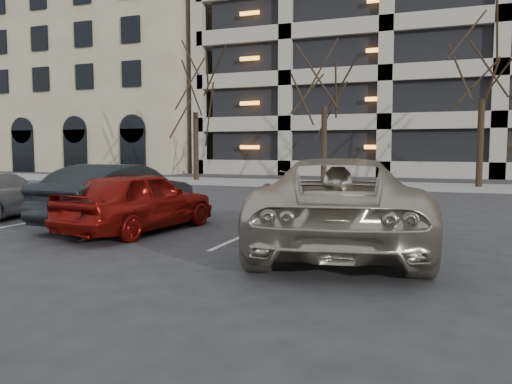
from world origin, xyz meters
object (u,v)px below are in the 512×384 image
tree_c (484,43)px  car_red (139,201)px  suv_silver (337,203)px  tree_b (325,57)px  parking_meter (273,205)px  car_dark (120,194)px  tree_a (195,69)px

tree_c → car_red: tree_c is taller
suv_silver → car_red: suv_silver is taller
tree_b → parking_meter: 18.03m
tree_b → parking_meter: (3.01, -16.98, -5.25)m
suv_silver → car_red: bearing=-13.5°
tree_c → parking_meter: 18.26m
car_red → car_dark: car_dark is taller
tree_c → car_red: (-7.74, -14.91, -5.69)m
parking_meter → car_dark: size_ratio=0.29×
tree_a → car_red: tree_a is taller
suv_silver → car_red: size_ratio=1.60×
tree_b → car_red: tree_b is taller
suv_silver → tree_b: bearing=-87.6°
parking_meter → car_red: 4.29m
tree_b → tree_c: size_ratio=0.97×
tree_a → tree_b: bearing=0.0°
suv_silver → car_red: 4.38m
tree_c → car_dark: 17.60m
parking_meter → car_dark: 5.52m
car_dark → suv_silver: bearing=174.0°
parking_meter → car_dark: (-4.76, 2.78, -0.24)m
tree_c → parking_meter: tree_c is taller
tree_a → car_dark: tree_a is taller
tree_c → parking_meter: size_ratio=7.05×
parking_meter → car_red: size_ratio=0.32×
tree_c → car_red: bearing=-117.4°
tree_a → car_dark: (5.26, -14.20, -5.28)m
car_red → tree_c: bearing=-110.3°
tree_b → tree_c: tree_c is taller
tree_c → suv_silver: tree_c is taller
parking_meter → suv_silver: 1.99m
tree_b → suv_silver: tree_b is taller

